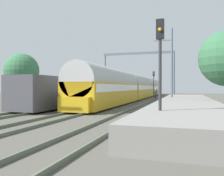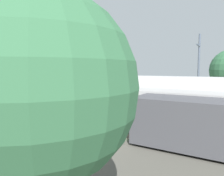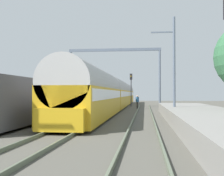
{
  "view_description": "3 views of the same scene",
  "coord_description": "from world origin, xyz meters",
  "px_view_note": "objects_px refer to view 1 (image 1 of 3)",
  "views": [
    {
      "loc": [
        7.55,
        -18.32,
        1.96
      ],
      "look_at": [
        0.0,
        6.1,
        1.86
      ],
      "focal_mm": 37.85,
      "sensor_mm": 36.0,
      "label": 1
    },
    {
      "loc": [
        -15.87,
        3.65,
        4.52
      ],
      "look_at": [
        0.11,
        13.09,
        2.8
      ],
      "focal_mm": 32.8,
      "sensor_mm": 36.0,
      "label": 2
    },
    {
      "loc": [
        4.0,
        -16.03,
        1.96
      ],
      "look_at": [
        0.0,
        18.29,
        2.61
      ],
      "focal_mm": 45.58,
      "sensor_mm": 36.0,
      "label": 3
    }
  ],
  "objects_px": {
    "person_crossing": "(156,93)",
    "railway_signal_far": "(154,81)",
    "freight_car": "(62,92)",
    "catenary_gantry": "(138,65)",
    "railway_signal_near": "(160,59)",
    "passenger_train": "(139,87)"
  },
  "relations": [
    {
      "from": "passenger_train",
      "to": "freight_car",
      "type": "xyz_separation_m",
      "value": [
        -3.87,
        -19.28,
        -0.5
      ]
    },
    {
      "from": "person_crossing",
      "to": "catenary_gantry",
      "type": "distance_m",
      "value": 5.49
    },
    {
      "from": "freight_car",
      "to": "catenary_gantry",
      "type": "height_order",
      "value": "catenary_gantry"
    },
    {
      "from": "freight_car",
      "to": "person_crossing",
      "type": "xyz_separation_m",
      "value": [
        6.88,
        18.33,
        -0.44
      ]
    },
    {
      "from": "person_crossing",
      "to": "passenger_train",
      "type": "bearing_deg",
      "value": -74.05
    },
    {
      "from": "railway_signal_near",
      "to": "railway_signal_far",
      "type": "distance_m",
      "value": 34.38
    },
    {
      "from": "freight_car",
      "to": "railway_signal_near",
      "type": "bearing_deg",
      "value": -43.16
    },
    {
      "from": "catenary_gantry",
      "to": "railway_signal_near",
      "type": "bearing_deg",
      "value": -77.17
    },
    {
      "from": "railway_signal_near",
      "to": "catenary_gantry",
      "type": "xyz_separation_m",
      "value": [
        -6.48,
        28.44,
        2.38
      ]
    },
    {
      "from": "catenary_gantry",
      "to": "passenger_train",
      "type": "bearing_deg",
      "value": 90.0
    },
    {
      "from": "person_crossing",
      "to": "railway_signal_near",
      "type": "xyz_separation_m",
      "value": [
        3.47,
        -28.04,
        2.19
      ]
    },
    {
      "from": "railway_signal_far",
      "to": "catenary_gantry",
      "type": "distance_m",
      "value": 6.44
    },
    {
      "from": "person_crossing",
      "to": "freight_car",
      "type": "bearing_deg",
      "value": 12.87
    },
    {
      "from": "passenger_train",
      "to": "freight_car",
      "type": "relative_size",
      "value": 3.78
    },
    {
      "from": "person_crossing",
      "to": "railway_signal_near",
      "type": "height_order",
      "value": "railway_signal_near"
    },
    {
      "from": "passenger_train",
      "to": "railway_signal_far",
      "type": "relative_size",
      "value": 10.01
    },
    {
      "from": "person_crossing",
      "to": "railway_signal_far",
      "type": "relative_size",
      "value": 0.35
    },
    {
      "from": "freight_car",
      "to": "railway_signal_near",
      "type": "distance_m",
      "value": 14.3
    },
    {
      "from": "freight_car",
      "to": "railway_signal_far",
      "type": "distance_m",
      "value": 25.1
    },
    {
      "from": "freight_car",
      "to": "catenary_gantry",
      "type": "bearing_deg",
      "value": 78.32
    },
    {
      "from": "freight_car",
      "to": "catenary_gantry",
      "type": "distance_m",
      "value": 19.57
    },
    {
      "from": "person_crossing",
      "to": "railway_signal_far",
      "type": "height_order",
      "value": "railway_signal_far"
    }
  ]
}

